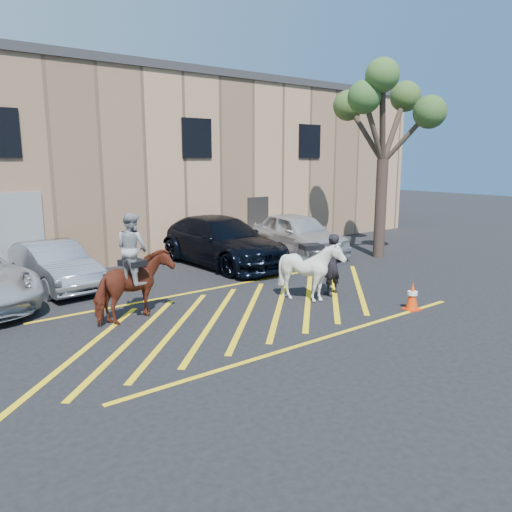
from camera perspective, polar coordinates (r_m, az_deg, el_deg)
ground at (r=12.97m, az=-1.70°, el=-6.12°), size 90.00×90.00×0.00m
car_silver_sedan at (r=16.06m, az=-22.14°, el=-1.00°), size 1.84×4.35×1.40m
car_blue_suv at (r=18.21m, az=-3.99°, el=1.70°), size 2.68×6.09×1.74m
car_white_suv at (r=20.28m, az=4.78°, el=2.56°), size 2.48×5.09×1.67m
handler at (r=14.37m, az=8.63°, el=-0.93°), size 0.66×0.46×1.75m
warehouse at (r=23.18m, az=-19.84°, el=10.00°), size 32.42×10.20×7.30m
hatching_zone at (r=12.74m, az=-0.89°, el=-6.41°), size 12.60×5.12×0.01m
mounted_bay at (r=12.23m, az=-13.83°, el=-2.40°), size 2.14×1.40×2.60m
saddled_white at (r=13.62m, az=6.31°, el=-1.65°), size 1.76×1.87×1.68m
traffic_cone at (r=13.46m, az=17.43°, el=-4.37°), size 0.42×0.42×0.73m
tree at (r=20.07m, az=14.54°, el=16.07°), size 3.99×4.37×7.31m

